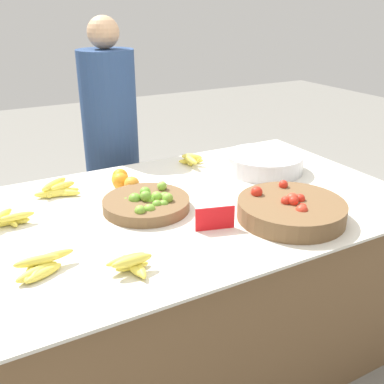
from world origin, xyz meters
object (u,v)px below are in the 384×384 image
object	(u,v)px
tomato_basket	(291,210)
price_sign	(215,219)
metal_bowl	(264,163)
vendor_person	(113,160)
lime_bowl	(147,203)

from	to	relation	value
tomato_basket	price_sign	world-z (taller)	tomato_basket
tomato_basket	price_sign	bearing A→B (deg)	167.95
tomato_basket	metal_bowl	bearing A→B (deg)	63.92
metal_bowl	vendor_person	world-z (taller)	vendor_person
tomato_basket	metal_bowl	xyz separation A→B (m)	(0.24, 0.50, 0.00)
tomato_basket	price_sign	size ratio (longest dim) A/B	2.89
price_sign	vendor_person	xyz separation A→B (m)	(0.00, 1.18, -0.12)
lime_bowl	metal_bowl	size ratio (longest dim) A/B	0.93
tomato_basket	vendor_person	bearing A→B (deg)	104.17
metal_bowl	price_sign	distance (m)	0.71
tomato_basket	vendor_person	size ratio (longest dim) A/B	0.29
lime_bowl	price_sign	size ratio (longest dim) A/B	2.44
lime_bowl	price_sign	bearing A→B (deg)	-61.95
tomato_basket	price_sign	xyz separation A→B (m)	(-0.32, 0.07, 0.01)
price_sign	metal_bowl	bearing A→B (deg)	53.64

